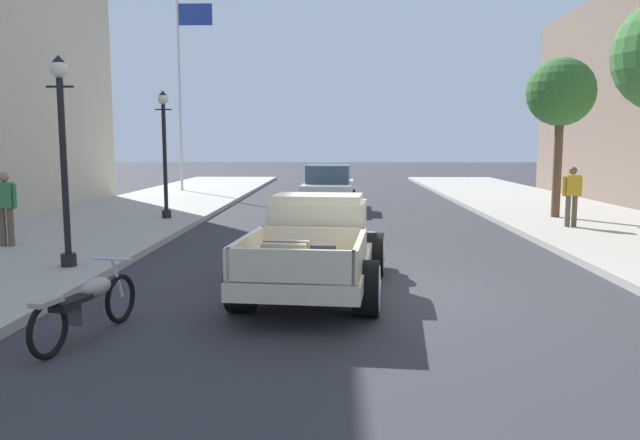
{
  "coord_description": "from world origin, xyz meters",
  "views": [
    {
      "loc": [
        -0.34,
        -10.0,
        2.42
      ],
      "look_at": [
        -0.66,
        1.39,
        1.0
      ],
      "focal_mm": 34.44,
      "sensor_mm": 36.0,
      "label": 1
    }
  ],
  "objects_px": {
    "pedestrian_sidewalk_right": "(572,193)",
    "flagpole": "(184,73)",
    "street_tree_second": "(561,94)",
    "hotrod_truck_cream": "(317,244)",
    "car_background_white": "(329,189)",
    "motorcycle_parked": "(87,304)",
    "street_lamp_near": "(63,146)",
    "street_lamp_far": "(164,145)",
    "pedestrian_sidewalk_left": "(5,204)"
  },
  "relations": [
    {
      "from": "pedestrian_sidewalk_right",
      "to": "motorcycle_parked",
      "type": "bearing_deg",
      "value": -134.85
    },
    {
      "from": "car_background_white",
      "to": "street_lamp_far",
      "type": "height_order",
      "value": "street_lamp_far"
    },
    {
      "from": "hotrod_truck_cream",
      "to": "motorcycle_parked",
      "type": "relative_size",
      "value": 2.42
    },
    {
      "from": "street_tree_second",
      "to": "pedestrian_sidewalk_left",
      "type": "bearing_deg",
      "value": -157.5
    },
    {
      "from": "street_lamp_near",
      "to": "flagpole",
      "type": "height_order",
      "value": "flagpole"
    },
    {
      "from": "street_lamp_far",
      "to": "street_lamp_near",
      "type": "bearing_deg",
      "value": -88.14
    },
    {
      "from": "motorcycle_parked",
      "to": "street_lamp_far",
      "type": "bearing_deg",
      "value": 100.79
    },
    {
      "from": "motorcycle_parked",
      "to": "street_tree_second",
      "type": "height_order",
      "value": "street_tree_second"
    },
    {
      "from": "car_background_white",
      "to": "street_lamp_near",
      "type": "relative_size",
      "value": 1.14
    },
    {
      "from": "street_tree_second",
      "to": "pedestrian_sidewalk_right",
      "type": "bearing_deg",
      "value": -99.43
    },
    {
      "from": "hotrod_truck_cream",
      "to": "flagpole",
      "type": "bearing_deg",
      "value": 109.69
    },
    {
      "from": "flagpole",
      "to": "street_tree_second",
      "type": "xyz_separation_m",
      "value": [
        14.18,
        -10.68,
        -1.84
      ]
    },
    {
      "from": "motorcycle_parked",
      "to": "street_lamp_far",
      "type": "xyz_separation_m",
      "value": [
        -2.14,
        11.24,
        1.94
      ]
    },
    {
      "from": "hotrod_truck_cream",
      "to": "car_background_white",
      "type": "relative_size",
      "value": 1.15
    },
    {
      "from": "street_lamp_far",
      "to": "hotrod_truck_cream",
      "type": "bearing_deg",
      "value": -59.79
    },
    {
      "from": "hotrod_truck_cream",
      "to": "car_background_white",
      "type": "bearing_deg",
      "value": 89.91
    },
    {
      "from": "car_background_white",
      "to": "flagpole",
      "type": "height_order",
      "value": "flagpole"
    },
    {
      "from": "hotrod_truck_cream",
      "to": "motorcycle_parked",
      "type": "distance_m",
      "value": 3.95
    },
    {
      "from": "street_lamp_far",
      "to": "flagpole",
      "type": "xyz_separation_m",
      "value": [
        -2.14,
        11.28,
        3.39
      ]
    },
    {
      "from": "flagpole",
      "to": "street_tree_second",
      "type": "bearing_deg",
      "value": -36.98
    },
    {
      "from": "hotrod_truck_cream",
      "to": "pedestrian_sidewalk_right",
      "type": "xyz_separation_m",
      "value": [
        6.75,
        6.77,
        0.33
      ]
    },
    {
      "from": "car_background_white",
      "to": "hotrod_truck_cream",
      "type": "bearing_deg",
      "value": -90.09
    },
    {
      "from": "pedestrian_sidewalk_left",
      "to": "car_background_white",
      "type": "bearing_deg",
      "value": 52.16
    },
    {
      "from": "hotrod_truck_cream",
      "to": "street_lamp_near",
      "type": "height_order",
      "value": "street_lamp_near"
    },
    {
      "from": "pedestrian_sidewalk_left",
      "to": "street_lamp_far",
      "type": "bearing_deg",
      "value": 68.1
    },
    {
      "from": "pedestrian_sidewalk_right",
      "to": "flagpole",
      "type": "distance_m",
      "value": 19.5
    },
    {
      "from": "street_lamp_near",
      "to": "street_lamp_far",
      "type": "height_order",
      "value": "same"
    },
    {
      "from": "hotrod_truck_cream",
      "to": "pedestrian_sidewalk_left",
      "type": "distance_m",
      "value": 7.72
    },
    {
      "from": "pedestrian_sidewalk_left",
      "to": "motorcycle_parked",
      "type": "bearing_deg",
      "value": -54.58
    },
    {
      "from": "street_lamp_near",
      "to": "street_lamp_far",
      "type": "distance_m",
      "value": 7.47
    },
    {
      "from": "pedestrian_sidewalk_left",
      "to": "flagpole",
      "type": "relative_size",
      "value": 0.18
    },
    {
      "from": "pedestrian_sidewalk_right",
      "to": "car_background_white",
      "type": "bearing_deg",
      "value": 140.83
    },
    {
      "from": "pedestrian_sidewalk_right",
      "to": "flagpole",
      "type": "relative_size",
      "value": 0.18
    },
    {
      "from": "hotrod_truck_cream",
      "to": "motorcycle_parked",
      "type": "height_order",
      "value": "hotrod_truck_cream"
    },
    {
      "from": "pedestrian_sidewalk_left",
      "to": "street_tree_second",
      "type": "bearing_deg",
      "value": 22.5
    },
    {
      "from": "pedestrian_sidewalk_left",
      "to": "pedestrian_sidewalk_right",
      "type": "bearing_deg",
      "value": 14.6
    },
    {
      "from": "car_background_white",
      "to": "street_tree_second",
      "type": "relative_size",
      "value": 0.9
    },
    {
      "from": "pedestrian_sidewalk_right",
      "to": "pedestrian_sidewalk_left",
      "type": "bearing_deg",
      "value": -165.4
    },
    {
      "from": "hotrod_truck_cream",
      "to": "flagpole",
      "type": "height_order",
      "value": "flagpole"
    },
    {
      "from": "pedestrian_sidewalk_left",
      "to": "flagpole",
      "type": "height_order",
      "value": "flagpole"
    },
    {
      "from": "hotrod_truck_cream",
      "to": "street_lamp_far",
      "type": "distance_m",
      "value": 9.9
    },
    {
      "from": "hotrod_truck_cream",
      "to": "pedestrian_sidewalk_left",
      "type": "xyz_separation_m",
      "value": [
        -7.03,
        3.18,
        0.33
      ]
    },
    {
      "from": "motorcycle_parked",
      "to": "pedestrian_sidewalk_right",
      "type": "distance_m",
      "value": 13.51
    },
    {
      "from": "street_lamp_near",
      "to": "pedestrian_sidewalk_left",
      "type": "bearing_deg",
      "value": 136.83
    },
    {
      "from": "street_lamp_far",
      "to": "car_background_white",
      "type": "bearing_deg",
      "value": 37.7
    },
    {
      "from": "motorcycle_parked",
      "to": "street_lamp_near",
      "type": "xyz_separation_m",
      "value": [
        -1.9,
        3.77,
        1.94
      ]
    },
    {
      "from": "pedestrian_sidewalk_left",
      "to": "street_tree_second",
      "type": "relative_size",
      "value": 0.34
    },
    {
      "from": "motorcycle_parked",
      "to": "flagpole",
      "type": "distance_m",
      "value": 23.54
    },
    {
      "from": "car_background_white",
      "to": "street_lamp_far",
      "type": "bearing_deg",
      "value": -142.3
    },
    {
      "from": "street_lamp_near",
      "to": "motorcycle_parked",
      "type": "bearing_deg",
      "value": -63.28
    }
  ]
}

